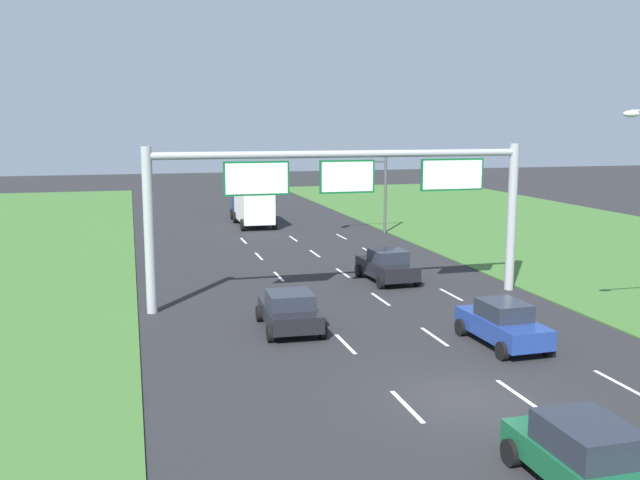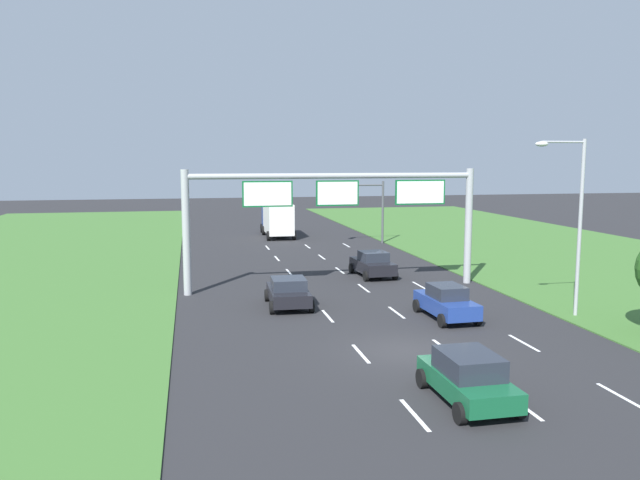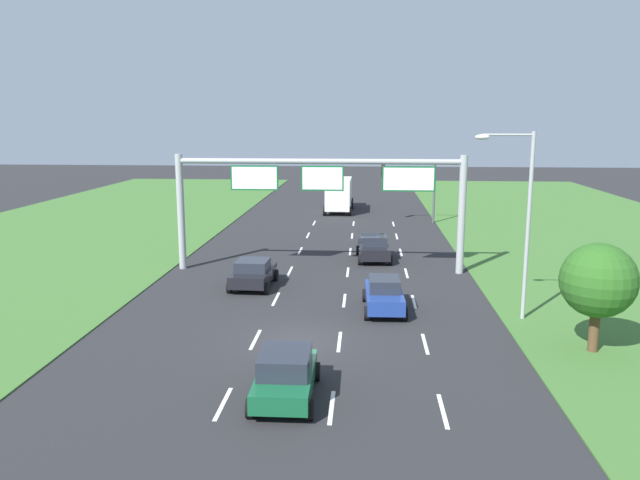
% 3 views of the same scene
% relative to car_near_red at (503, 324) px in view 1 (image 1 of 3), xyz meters
% --- Properties ---
extents(ground_plane, '(200.00, 200.00, 0.00)m').
position_rel_car_near_red_xyz_m(ground_plane, '(-3.69, -4.42, -0.80)').
color(ground_plane, '#262628').
extents(lane_dashes_inner_left, '(0.14, 50.40, 0.01)m').
position_rel_car_near_red_xyz_m(lane_dashes_inner_left, '(-5.44, 1.58, -0.80)').
color(lane_dashes_inner_left, white).
rests_on(lane_dashes_inner_left, ground_plane).
extents(lane_dashes_inner_right, '(0.14, 50.40, 0.01)m').
position_rel_car_near_red_xyz_m(lane_dashes_inner_right, '(-1.94, 1.58, -0.80)').
color(lane_dashes_inner_right, white).
rests_on(lane_dashes_inner_right, ground_plane).
extents(lane_dashes_slip, '(0.14, 50.40, 0.01)m').
position_rel_car_near_red_xyz_m(lane_dashes_slip, '(1.56, 1.58, -0.80)').
color(lane_dashes_slip, white).
rests_on(lane_dashes_slip, ground_plane).
extents(car_near_red, '(2.08, 4.12, 1.63)m').
position_rel_car_near_red_xyz_m(car_near_red, '(0.00, 0.00, 0.00)').
color(car_near_red, navy).
rests_on(car_near_red, ground_plane).
extents(car_lead_silver, '(2.31, 4.02, 1.52)m').
position_rel_car_near_red_xyz_m(car_lead_silver, '(-7.01, 3.88, -0.03)').
color(car_lead_silver, black).
rests_on(car_lead_silver, ground_plane).
extents(car_mid_lane, '(2.33, 4.17, 1.64)m').
position_rel_car_near_red_xyz_m(car_mid_lane, '(-0.36, 11.05, 0.01)').
color(car_mid_lane, black).
rests_on(car_mid_lane, ground_plane).
extents(car_far_ahead, '(2.09, 4.06, 1.60)m').
position_rel_car_near_red_xyz_m(car_far_ahead, '(-3.49, -9.83, 0.01)').
color(car_far_ahead, '#145633').
rests_on(car_far_ahead, ground_plane).
extents(box_truck, '(2.77, 7.94, 3.32)m').
position_rel_car_near_red_xyz_m(box_truck, '(-3.54, 33.18, 0.97)').
color(box_truck, navy).
rests_on(box_truck, ground_plane).
extents(sign_gantry, '(17.24, 0.44, 7.00)m').
position_rel_car_near_red_xyz_m(sign_gantry, '(-3.51, 7.84, 4.14)').
color(sign_gantry, '#9EA0A5').
rests_on(sign_gantry, ground_plane).
extents(traffic_light_mast, '(4.76, 0.49, 5.60)m').
position_rel_car_near_red_xyz_m(traffic_light_mast, '(3.16, 26.32, 3.06)').
color(traffic_light_mast, '#47494F').
rests_on(traffic_light_mast, ground_plane).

